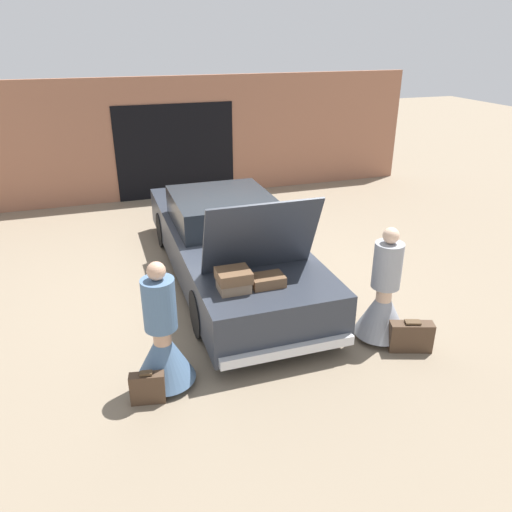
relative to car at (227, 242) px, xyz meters
The scene contains 7 objects.
ground_plane 0.60m from the car, 83.74° to the right, with size 40.00×40.00×0.00m, color #7F705B.
garage_wall_back 4.74m from the car, 89.97° to the left, with size 12.00×0.14×2.80m.
car is the anchor object (origin of this frame).
person_left 2.83m from the car, 120.02° to the right, with size 0.69×0.69×1.54m.
person_right 2.78m from the car, 59.22° to the right, with size 0.69×0.69×1.55m.
suitcase_beside_left_person 3.20m from the car, 121.28° to the right, with size 0.39×0.20×0.39m.
suitcase_beside_right_person 3.23m from the car, 59.58° to the right, with size 0.57×0.34×0.42m.
Camera 1 is at (-1.89, -7.17, 3.71)m, focal length 35.00 mm.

